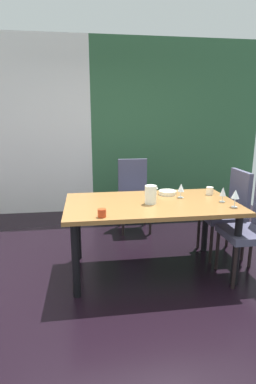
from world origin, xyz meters
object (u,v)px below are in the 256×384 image
object	(u,v)px
chair_right_near	(255,224)
cup_west	(102,213)
chair_head_far	(134,191)
cup_right	(210,191)
serving_bowl_rear	(168,193)
dining_table	(151,210)
wine_glass_corner	(235,194)
wine_glass_south	(223,192)
wine_glass_near_window	(181,188)
chair_right_far	(229,209)
pitcher_east	(151,194)

from	to	relation	value
chair_right_near	cup_west	bearing A→B (deg)	94.51
chair_head_far	cup_right	world-z (taller)	chair_head_far
chair_right_near	serving_bowl_rear	bearing A→B (deg)	53.51
chair_right_near	serving_bowl_rear	world-z (taller)	chair_right_near
dining_table	cup_west	world-z (taller)	cup_west
chair_head_far	wine_glass_corner	xyz separation A→B (m)	(0.73, -1.54, 0.32)
chair_right_near	cup_right	xyz separation A→B (m)	(-0.28, 0.48, 0.22)
dining_table	cup_west	xyz separation A→B (m)	(-0.52, -0.39, 0.12)
wine_glass_corner	wine_glass_south	world-z (taller)	wine_glass_corner
chair_right_near	wine_glass_corner	world-z (taller)	chair_right_near
wine_glass_corner	dining_table	bearing A→B (deg)	159.95
wine_glass_south	wine_glass_corner	bearing A→B (deg)	-79.69
wine_glass_near_window	serving_bowl_rear	world-z (taller)	wine_glass_near_window
wine_glass_near_window	cup_west	bearing A→B (deg)	-149.06
serving_bowl_rear	cup_right	size ratio (longest dim) A/B	2.31
wine_glass_south	cup_west	size ratio (longest dim) A/B	2.07
wine_glass_corner	serving_bowl_rear	distance (m)	0.76
chair_right_near	wine_glass_near_window	distance (m)	0.81
chair_right_far	cup_west	world-z (taller)	chair_right_far
cup_west	chair_head_far	bearing A→B (deg)	71.79
wine_glass_near_window	wine_glass_corner	bearing A→B (deg)	-45.39
cup_west	serving_bowl_rear	bearing A→B (deg)	41.06
wine_glass_south	pitcher_east	distance (m)	0.74
chair_right_near	pitcher_east	bearing A→B (deg)	77.26
chair_head_far	chair_right_far	size ratio (longest dim) A/B	1.00
chair_head_far	wine_glass_south	size ratio (longest dim) A/B	6.56
serving_bowl_rear	wine_glass_south	bearing A→B (deg)	-37.57
wine_glass_corner	chair_right_near	bearing A→B (deg)	1.12
chair_right_far	wine_glass_corner	world-z (taller)	chair_right_far
chair_head_far	pitcher_east	distance (m)	1.34
wine_glass_corner	cup_right	bearing A→B (deg)	95.50
chair_head_far	pitcher_east	world-z (taller)	chair_head_far
chair_head_far	dining_table	bearing A→B (deg)	88.85
chair_right_near	wine_glass_corner	distance (m)	0.39
cup_west	pitcher_east	bearing A→B (deg)	34.47
wine_glass_corner	pitcher_east	size ratio (longest dim) A/B	0.93
chair_right_near	chair_head_far	distance (m)	1.81
serving_bowl_rear	pitcher_east	bearing A→B (deg)	-129.20
cup_west	chair_right_near	bearing A→B (deg)	4.51
serving_bowl_rear	cup_west	distance (m)	1.02
chair_right_near	cup_west	world-z (taller)	chair_right_near
dining_table	chair_right_near	xyz separation A→B (m)	(0.99, -0.27, -0.10)
chair_head_far	cup_right	distance (m)	1.28
wine_glass_south	chair_right_near	bearing A→B (deg)	-34.51
chair_right_near	cup_west	size ratio (longest dim) A/B	14.06
serving_bowl_rear	cup_west	xyz separation A→B (m)	(-0.77, -0.67, 0.01)
wine_glass_south	dining_table	bearing A→B (deg)	173.15
chair_right_far	wine_glass_near_window	xyz separation A→B (m)	(-0.63, -0.14, 0.30)
wine_glass_near_window	dining_table	bearing A→B (deg)	-159.42
wine_glass_south	cup_west	world-z (taller)	wine_glass_south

